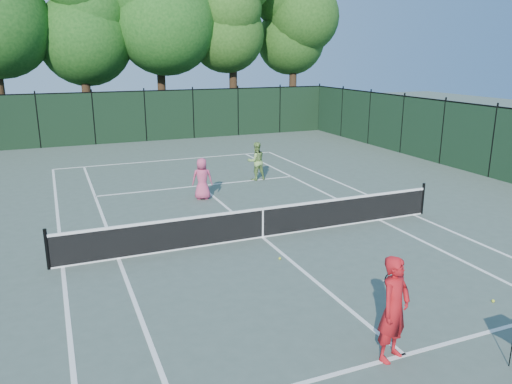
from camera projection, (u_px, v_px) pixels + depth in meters
name	position (u px, v px, depth m)	size (l,w,h in m)	color
ground	(263.00, 237.00, 14.58)	(90.00, 90.00, 0.00)	#48584E
sideline_doubles_left	(63.00, 267.00, 12.55)	(0.10, 23.77, 0.01)	white
sideline_doubles_right	(414.00, 215.00, 16.60)	(0.10, 23.77, 0.01)	white
sideline_singles_left	(118.00, 259.00, 13.06)	(0.10, 23.77, 0.01)	white
sideline_singles_right	(379.00, 220.00, 16.10)	(0.10, 23.77, 0.01)	white
baseline_far	(170.00, 160.00, 25.15)	(10.97, 0.10, 0.01)	white
service_line_near	(404.00, 355.00, 8.88)	(8.23, 0.10, 0.01)	white
service_line_far	(200.00, 186.00, 20.27)	(8.23, 0.10, 0.01)	white
center_service_line	(263.00, 237.00, 14.58)	(0.10, 12.80, 0.01)	white
tennis_net	(263.00, 222.00, 14.45)	(11.69, 0.09, 1.06)	black
fence_far	(145.00, 117.00, 30.19)	(24.00, 0.05, 3.00)	black
tree_2	(79.00, 11.00, 30.79)	(6.00, 6.00, 12.40)	black
tree_4	(232.00, 9.00, 34.20)	(6.20, 6.20, 12.97)	black
tree_5	(294.00, 18.00, 36.61)	(5.80, 5.80, 12.23)	black
coach	(394.00, 309.00, 8.56)	(0.85, 0.88, 1.91)	#B5141B
player_pink	(202.00, 179.00, 18.22)	(0.86, 0.68, 1.54)	#C6466D
player_green	(256.00, 161.00, 21.04)	(0.79, 0.61, 1.62)	#80A954
loose_ball_near_cart	(493.00, 301.00, 10.76)	(0.07, 0.07, 0.07)	#C1D62B
loose_ball_midcourt	(280.00, 258.00, 13.00)	(0.07, 0.07, 0.07)	#C1D62B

